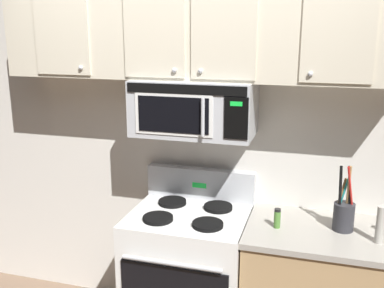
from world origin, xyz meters
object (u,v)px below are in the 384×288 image
at_px(utensil_crock_charcoal, 344,214).
at_px(pepper_mill, 380,225).
at_px(over_range_microwave, 194,108).
at_px(spice_jar, 277,218).
at_px(stove_range, 189,274).

bearing_deg(utensil_crock_charcoal, pepper_mill, -31.73).
height_order(over_range_microwave, spice_jar, over_range_microwave).
distance_m(over_range_microwave, pepper_mill, 1.28).
relative_size(stove_range, pepper_mill, 5.20).
bearing_deg(spice_jar, stove_range, 175.48).
height_order(utensil_crock_charcoal, pepper_mill, utensil_crock_charcoal).
distance_m(stove_range, pepper_mill, 1.25).
relative_size(over_range_microwave, spice_jar, 6.33).
distance_m(stove_range, over_range_microwave, 1.11).
xyz_separation_m(stove_range, utensil_crock_charcoal, (0.94, 0.03, 0.53)).
bearing_deg(over_range_microwave, pepper_mill, -10.04).
relative_size(utensil_crock_charcoal, pepper_mill, 1.88).
distance_m(stove_range, spice_jar, 0.75).
bearing_deg(pepper_mill, stove_range, 175.78).
distance_m(utensil_crock_charcoal, pepper_mill, 0.22).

